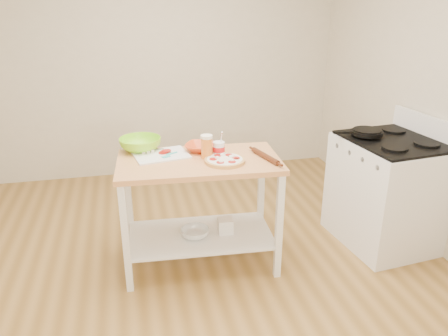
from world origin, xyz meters
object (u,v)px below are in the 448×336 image
(green_bowl, at_px, (140,144))
(shelf_glass_bowl, at_px, (195,233))
(spatula, at_px, (169,155))
(orange_bowl, at_px, (201,147))
(gas_stove, at_px, (386,191))
(beer_pint, at_px, (207,147))
(prep_island, at_px, (200,190))
(yogurt_tub, at_px, (219,149))
(skillet, at_px, (366,132))
(rolling_pin, at_px, (265,156))
(cutting_board, at_px, (161,155))
(pizza, at_px, (225,160))
(shelf_bin, at_px, (225,225))
(knife, at_px, (143,148))

(green_bowl, height_order, shelf_glass_bowl, green_bowl)
(spatula, distance_m, orange_bowl, 0.27)
(gas_stove, xyz_separation_m, beer_pint, (-1.56, 0.03, 0.52))
(gas_stove, distance_m, shelf_glass_bowl, 1.69)
(prep_island, relative_size, shelf_glass_bowl, 5.54)
(yogurt_tub, relative_size, shelf_glass_bowl, 0.86)
(prep_island, bearing_deg, skillet, 4.95)
(gas_stove, distance_m, rolling_pin, 1.23)
(spatula, bearing_deg, beer_pint, -45.54)
(cutting_board, xyz_separation_m, orange_bowl, (0.32, 0.04, 0.02))
(pizza, relative_size, beer_pint, 1.68)
(green_bowl, relative_size, shelf_bin, 2.77)
(beer_pint, relative_size, shelf_bin, 1.51)
(rolling_pin, bearing_deg, shelf_glass_bowl, 173.31)
(skillet, xyz_separation_m, rolling_pin, (-0.96, -0.22, -0.06))
(green_bowl, height_order, yogurt_tub, yogurt_tub)
(spatula, xyz_separation_m, orange_bowl, (0.26, 0.08, 0.01))
(pizza, height_order, knife, pizza)
(knife, xyz_separation_m, green_bowl, (-0.02, -0.00, 0.03))
(beer_pint, xyz_separation_m, yogurt_tub, (0.10, 0.03, -0.03))
(gas_stove, relative_size, knife, 4.24)
(prep_island, height_order, shelf_bin, prep_island)
(skillet, distance_m, green_bowl, 1.87)
(yogurt_tub, distance_m, shelf_glass_bowl, 0.70)
(cutting_board, bearing_deg, knife, 118.43)
(orange_bowl, xyz_separation_m, yogurt_tub, (0.12, -0.14, 0.03))
(yogurt_tub, bearing_deg, skillet, 3.43)
(pizza, distance_m, orange_bowl, 0.32)
(shelf_bin, bearing_deg, rolling_pin, -16.74)
(gas_stove, distance_m, cutting_board, 1.95)
(yogurt_tub, bearing_deg, gas_stove, -2.25)
(gas_stove, bearing_deg, orange_bowl, 166.77)
(pizza, relative_size, cutting_board, 0.67)
(cutting_board, relative_size, shelf_bin, 3.78)
(spatula, height_order, shelf_bin, spatula)
(shelf_glass_bowl, bearing_deg, pizza, -15.79)
(spatula, height_order, beer_pint, beer_pint)
(gas_stove, distance_m, pizza, 1.52)
(spatula, bearing_deg, gas_stove, -32.20)
(spatula, distance_m, beer_pint, 0.30)
(skillet, xyz_separation_m, yogurt_tub, (-1.28, -0.08, -0.02))
(orange_bowl, relative_size, yogurt_tub, 1.22)
(shelf_glass_bowl, bearing_deg, prep_island, 35.08)
(orange_bowl, distance_m, shelf_glass_bowl, 0.68)
(prep_island, bearing_deg, cutting_board, 151.36)
(prep_island, xyz_separation_m, knife, (-0.40, 0.31, 0.27))
(cutting_board, height_order, green_bowl, green_bowl)
(prep_island, xyz_separation_m, gas_stove, (1.63, -0.01, -0.18))
(yogurt_tub, relative_size, shelf_bin, 1.65)
(rolling_pin, bearing_deg, pizza, -179.83)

